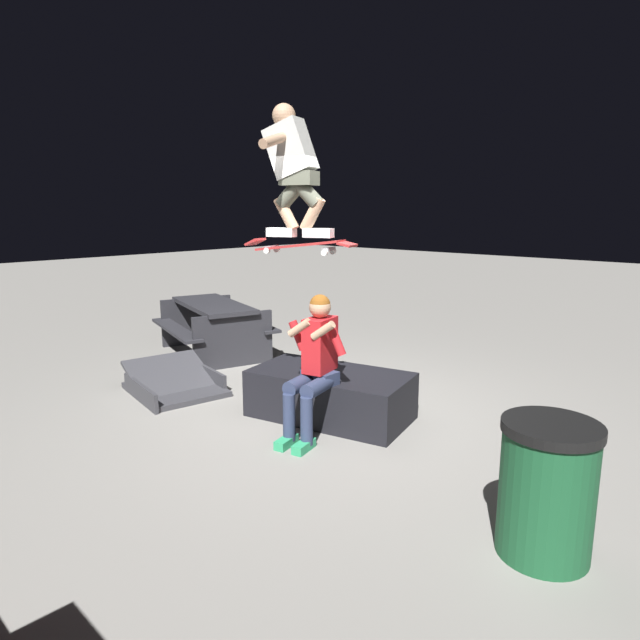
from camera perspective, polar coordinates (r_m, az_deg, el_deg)
ground_plane at (r=5.70m, az=1.02°, el=-9.68°), size 40.00×40.00×0.00m
ledge_box_main at (r=5.53m, az=1.07°, el=-7.78°), size 1.71×1.15×0.47m
person_sitting_on_ledge at (r=4.96m, az=-0.60°, el=-4.16°), size 0.59×0.78×1.31m
skateboard at (r=4.84m, az=-2.14°, el=7.77°), size 1.03×0.50×0.13m
skater_airborne at (r=4.87m, az=-2.82°, el=15.88°), size 0.64×0.87×1.12m
kicker_ramp at (r=6.52m, az=-14.85°, el=-6.68°), size 1.22×1.10×0.43m
picnic_table_back at (r=7.99m, az=-11.06°, el=-0.01°), size 2.03×1.79×0.75m
trash_bin at (r=3.66m, az=22.58°, el=-15.98°), size 0.57×0.57×0.84m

